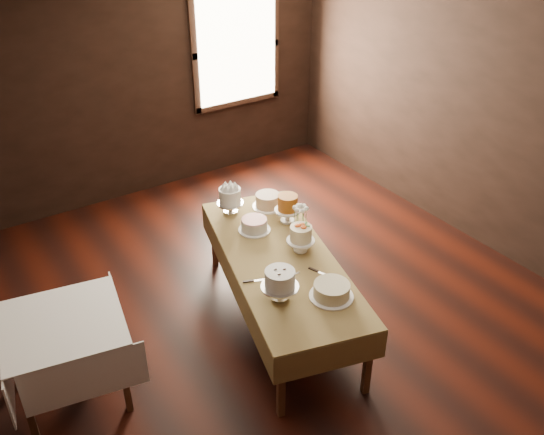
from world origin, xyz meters
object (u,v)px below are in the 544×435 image
at_px(cake_swirl, 280,286).
at_px(cake_cream, 332,291).
at_px(cake_server_e, 263,280).
at_px(flower_vase, 300,233).
at_px(cake_server_d, 296,238).
at_px(cake_meringue, 230,201).
at_px(cake_caramel, 288,210).
at_px(side_table, 64,330).
at_px(cake_server_a, 292,275).
at_px(cake_flowers, 301,240).
at_px(cake_server_b, 326,275).
at_px(display_table, 280,262).
at_px(cake_lattice, 254,225).
at_px(cake_speckled, 268,201).

bearing_deg(cake_swirl, cake_cream, -31.14).
height_order(cake_server_e, flower_vase, flower_vase).
distance_m(cake_server_d, flower_vase, 0.07).
bearing_deg(cake_server_d, flower_vase, -92.74).
height_order(cake_meringue, cake_caramel, cake_caramel).
xyz_separation_m(side_table, flower_vase, (2.11, -0.03, 0.12)).
bearing_deg(cake_server_a, cake_flowers, 51.31).
relative_size(cake_cream, cake_server_b, 1.45).
bearing_deg(cake_server_a, cake_server_e, 171.09).
bearing_deg(cake_flowers, cake_server_e, -160.62).
xyz_separation_m(cake_server_b, flower_vase, (0.14, 0.56, 0.07)).
bearing_deg(cake_caramel, side_table, -172.67).
relative_size(cake_flowers, cake_server_b, 1.12).
bearing_deg(cake_caramel, cake_server_d, -111.06).
distance_m(side_table, cake_meringue, 1.98).
bearing_deg(flower_vase, cake_flowers, -124.10).
xyz_separation_m(display_table, flower_vase, (0.30, 0.14, 0.12)).
bearing_deg(flower_vase, cake_lattice, 126.73).
xyz_separation_m(display_table, cake_meringue, (0.03, 0.89, 0.17)).
height_order(cake_speckled, cake_swirl, cake_swirl).
xyz_separation_m(side_table, cake_swirl, (1.49, -0.62, 0.17)).
bearing_deg(cake_cream, side_table, 155.68).
relative_size(cake_caramel, cake_flowers, 1.07).
bearing_deg(cake_flowers, cake_caramel, 68.15).
height_order(cake_caramel, cake_server_d, cake_caramel).
relative_size(cake_swirl, cake_server_a, 1.35).
bearing_deg(cake_lattice, cake_meringue, 92.45).
xyz_separation_m(cake_cream, cake_server_e, (-0.33, 0.47, -0.05)).
height_order(display_table, cake_server_d, cake_server_d).
distance_m(cake_swirl, cake_cream, 0.41).
relative_size(side_table, cake_flowers, 3.71).
height_order(display_table, cake_lattice, cake_lattice).
height_order(cake_swirl, cake_server_d, cake_swirl).
height_order(cake_lattice, cake_server_d, cake_lattice).
xyz_separation_m(cake_flowers, cake_cream, (-0.18, -0.65, -0.05)).
relative_size(cake_server_e, flower_vase, 1.72).
relative_size(cake_lattice, cake_caramel, 1.04).
xyz_separation_m(cake_caramel, cake_server_e, (-0.69, -0.64, -0.12)).
xyz_separation_m(cake_cream, flower_vase, (0.28, 0.80, 0.01)).
relative_size(cake_server_a, cake_server_e, 1.00).
bearing_deg(flower_vase, cake_speckled, 83.15).
bearing_deg(cake_speckled, cake_server_e, -125.15).
bearing_deg(cake_server_d, cake_server_e, 160.66).
distance_m(cake_cream, flower_vase, 0.85).
xyz_separation_m(cake_caramel, flower_vase, (-0.08, -0.31, -0.05)).
distance_m(cake_swirl, cake_server_e, 0.29).
distance_m(cake_meringue, cake_server_e, 1.13).
relative_size(cake_speckled, cake_server_a, 1.25).
height_order(cake_swirl, cake_server_e, cake_swirl).
relative_size(cake_flowers, cake_server_d, 1.12).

